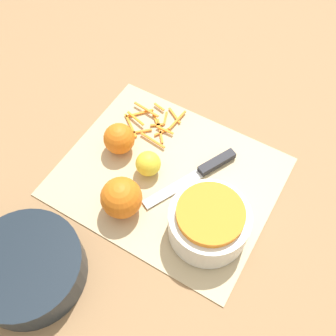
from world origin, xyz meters
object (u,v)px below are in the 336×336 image
object	(u,v)px
bowl_speckled	(209,222)
knife	(206,169)
lemon	(148,164)
bowl_dark	(28,268)
orange_right	(121,198)
orange_left	(119,139)

from	to	relation	value
bowl_speckled	knife	world-z (taller)	bowl_speckled
bowl_speckled	knife	xyz separation A→B (m)	(0.07, -0.12, -0.04)
bowl_speckled	lemon	world-z (taller)	bowl_speckled
bowl_speckled	knife	size ratio (longest dim) A/B	0.72
bowl_dark	knife	world-z (taller)	bowl_dark
lemon	bowl_speckled	bearing A→B (deg)	160.72
bowl_dark	lemon	distance (m)	0.31
bowl_dark	orange_right	bearing A→B (deg)	-109.51
bowl_speckled	bowl_dark	world-z (taller)	bowl_speckled
knife	lemon	size ratio (longest dim) A/B	3.99
knife	orange_left	distance (m)	0.20
orange_left	orange_right	distance (m)	0.15
orange_right	lemon	size ratio (longest dim) A/B	1.54
bowl_speckled	orange_right	distance (m)	0.18
bowl_dark	knife	bearing A→B (deg)	-115.62
orange_left	knife	bearing A→B (deg)	-166.85
bowl_speckled	bowl_dark	bearing A→B (deg)	44.74
knife	orange_right	xyz separation A→B (m)	(0.10, 0.17, 0.04)
bowl_speckled	knife	bearing A→B (deg)	-61.78
orange_left	lemon	bearing A→B (deg)	167.62
orange_left	lemon	world-z (taller)	orange_left
bowl_speckled	orange_left	bearing A→B (deg)	-17.05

